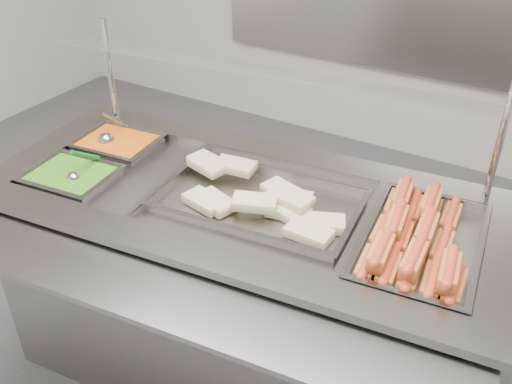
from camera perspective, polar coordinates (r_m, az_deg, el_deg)
The scene contains 11 objects.
steam_counter at distance 2.24m, azimuth -1.16°, elevation -9.73°, with size 1.91×1.00×0.88m.
tray_rail at distance 1.65m, azimuth -8.92°, elevation -10.21°, with size 1.78×0.54×0.05m.
sneeze_guard at distance 1.98m, azimuth 1.32°, elevation 11.59°, with size 1.63×0.46×0.43m.
pan_hotdogs at distance 1.85m, azimuth 16.08°, elevation -5.55°, with size 0.39×0.57×0.10m.
pan_wraps at distance 1.96m, azimuth 0.26°, elevation -1.24°, with size 0.70×0.46×0.07m.
pan_beans at distance 2.39m, azimuth -13.57°, elevation 4.12°, with size 0.32×0.26×0.10m.
pan_peas at distance 2.21m, azimuth -17.88°, elevation 0.83°, with size 0.32×0.26×0.10m.
hotdogs_in_buns at distance 1.81m, azimuth 15.56°, elevation -4.52°, with size 0.35×0.52×0.11m.
tortilla_wraps at distance 1.94m, azimuth 0.57°, elevation -0.51°, with size 0.68×0.32×0.07m.
ladle at distance 2.38m, azimuth -14.67°, elevation 5.12°, with size 0.07×0.18×0.15m.
serving_spoon at distance 2.16m, azimuth -17.58°, elevation 1.69°, with size 0.05×0.17×0.14m.
Camera 1 is at (0.80, -1.09, 1.95)m, focal length 40.00 mm.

